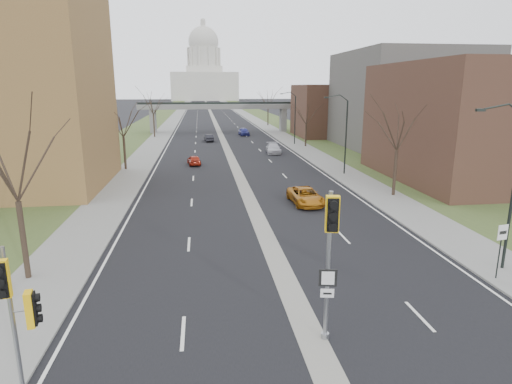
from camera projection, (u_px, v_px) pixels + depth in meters
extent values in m
plane|color=black|center=(318.00, 354.00, 15.74)|extent=(700.00, 700.00, 0.00)
cube|color=black|center=(211.00, 113.00, 160.21)|extent=(20.00, 600.00, 0.01)
cube|color=gray|center=(211.00, 113.00, 160.21)|extent=(1.20, 600.00, 0.02)
cube|color=gray|center=(243.00, 113.00, 161.68)|extent=(4.00, 600.00, 0.12)
cube|color=gray|center=(179.00, 113.00, 158.70)|extent=(4.00, 600.00, 0.12)
cube|color=#31431E|center=(259.00, 113.00, 162.43)|extent=(8.00, 600.00, 0.10)
cube|color=#31431E|center=(162.00, 114.00, 157.96)|extent=(8.00, 600.00, 0.10)
cube|color=#4A2D22|center=(473.00, 122.00, 44.26)|extent=(16.00, 20.00, 12.00)
cube|color=#514F4A|center=(404.00, 100.00, 67.51)|extent=(18.00, 22.00, 15.00)
cube|color=#4A2D22|center=(332.00, 111.00, 84.70)|extent=(14.00, 14.00, 10.00)
cube|color=slate|center=(153.00, 121.00, 90.45)|extent=(1.20, 2.50, 5.00)
cube|color=slate|center=(283.00, 120.00, 93.93)|extent=(1.20, 2.50, 5.00)
cube|color=slate|center=(219.00, 107.00, 91.48)|extent=(34.00, 3.00, 1.00)
cube|color=black|center=(219.00, 103.00, 91.31)|extent=(34.00, 0.15, 0.50)
cube|color=beige|center=(205.00, 87.00, 321.55)|extent=(48.00, 42.00, 20.00)
cube|color=beige|center=(204.00, 70.00, 318.69)|extent=(26.00, 26.00, 5.00)
cylinder|color=beige|center=(204.00, 57.00, 316.54)|extent=(22.00, 22.00, 14.00)
sphere|color=beige|center=(203.00, 42.00, 313.91)|extent=(22.00, 22.00, 22.00)
cylinder|color=beige|center=(203.00, 25.00, 311.17)|extent=(3.60, 3.60, 4.50)
cube|color=black|center=(482.00, 110.00, 20.68)|extent=(0.45, 0.18, 0.14)
cylinder|color=black|center=(346.00, 138.00, 47.04)|extent=(0.16, 0.16, 8.00)
cube|color=black|center=(327.00, 98.00, 45.72)|extent=(0.45, 0.18, 0.14)
cylinder|color=black|center=(295.00, 120.00, 72.08)|extent=(0.16, 0.16, 8.00)
cube|color=black|center=(282.00, 94.00, 70.76)|extent=(0.45, 0.18, 0.14)
cylinder|color=#382B21|center=(24.00, 240.00, 21.32)|extent=(0.28, 0.28, 4.00)
cylinder|color=#382B21|center=(125.00, 153.00, 50.25)|extent=(0.28, 0.28, 3.75)
cylinder|color=#382B21|center=(154.00, 126.00, 82.93)|extent=(0.28, 0.28, 4.25)
cylinder|color=#382B21|center=(395.00, 173.00, 38.04)|extent=(0.28, 0.28, 4.00)
cylinder|color=#382B21|center=(306.00, 135.00, 69.88)|extent=(0.28, 0.28, 3.50)
cylinder|color=#382B21|center=(268.00, 117.00, 108.32)|extent=(0.28, 0.28, 4.25)
cylinder|color=gray|center=(14.00, 327.00, 12.81)|extent=(0.14, 0.14, 5.12)
cube|color=yellow|center=(2.00, 279.00, 11.94)|extent=(0.48, 0.47, 1.13)
cube|color=yellow|center=(30.00, 309.00, 12.85)|extent=(0.47, 0.48, 1.13)
cylinder|color=gray|center=(328.00, 268.00, 16.01)|extent=(0.16, 0.16, 5.93)
cylinder|color=gray|center=(325.00, 336.00, 16.69)|extent=(0.32, 0.32, 0.23)
cube|color=yellow|center=(332.00, 214.00, 14.92)|extent=(0.55, 0.53, 1.31)
cube|color=black|center=(328.00, 276.00, 16.09)|extent=(0.68, 0.17, 0.68)
cube|color=silver|center=(327.00, 291.00, 16.24)|extent=(0.51, 0.14, 0.34)
cylinder|color=black|center=(499.00, 255.00, 21.43)|extent=(0.07, 0.07, 2.45)
cube|color=silver|center=(502.00, 232.00, 21.14)|extent=(0.61, 0.16, 0.78)
imported|color=maroon|center=(194.00, 160.00, 53.88)|extent=(1.92, 3.79, 1.24)
imported|color=black|center=(209.00, 138.00, 77.07)|extent=(1.84, 4.03, 1.28)
imported|color=#A96412|center=(306.00, 196.00, 35.80)|extent=(2.50, 5.04, 1.37)
imported|color=#B8B8C1|center=(273.00, 148.00, 63.40)|extent=(2.40, 5.11, 1.44)
imported|color=navy|center=(244.00, 132.00, 86.85)|extent=(2.10, 4.65, 1.55)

